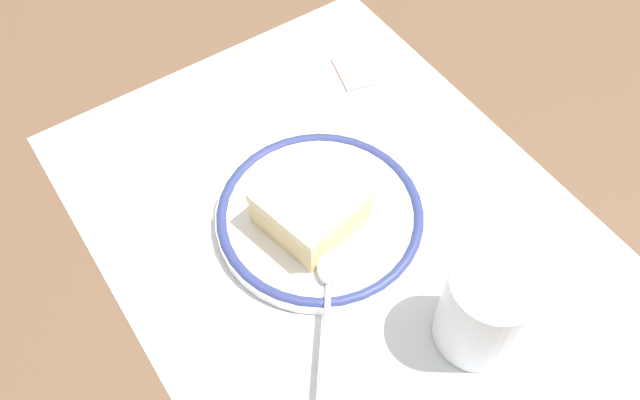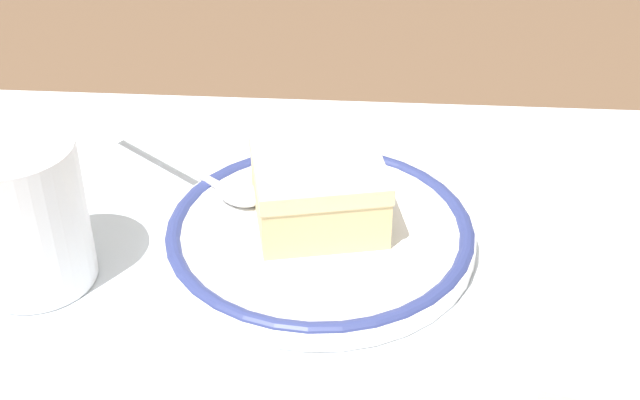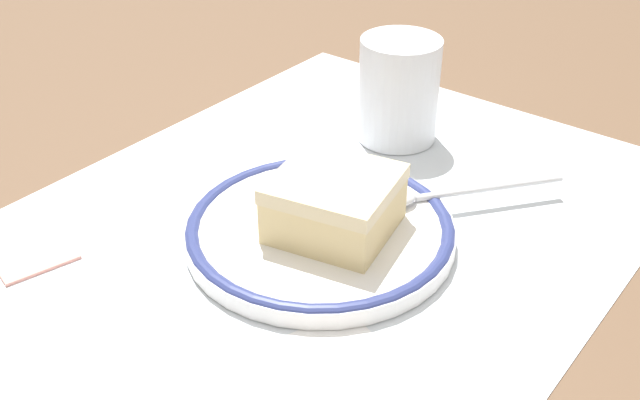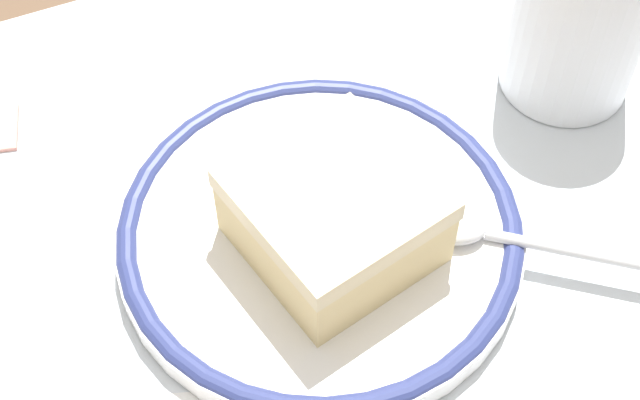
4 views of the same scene
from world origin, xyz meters
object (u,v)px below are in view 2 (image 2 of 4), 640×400
at_px(spoon, 215,181).
at_px(cup, 27,223).
at_px(plate, 320,234).
at_px(cake_slice, 318,189).
at_px(napkin, 514,171).

bearing_deg(spoon, cup, 41.93).
xyz_separation_m(plate, cake_slice, (0.00, -0.01, 0.03)).
distance_m(plate, napkin, 0.15).
relative_size(cake_slice, napkin, 0.71).
xyz_separation_m(cup, napkin, (-0.28, -0.13, -0.04)).
height_order(cake_slice, napkin, cake_slice).
distance_m(cake_slice, napkin, 0.15).
xyz_separation_m(spoon, cup, (0.09, 0.08, 0.02)).
distance_m(cake_slice, cup, 0.16).
bearing_deg(cake_slice, spoon, -22.70).
relative_size(cup, napkin, 0.68).
distance_m(plate, spoon, 0.08).
xyz_separation_m(cake_slice, spoon, (0.07, -0.03, -0.02)).
height_order(cup, napkin, cup).
distance_m(plate, cake_slice, 0.03).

